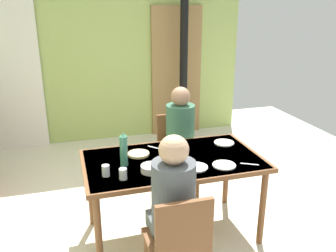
% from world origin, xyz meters
% --- Properties ---
extents(ground_plane, '(7.18, 7.18, 0.00)m').
position_xyz_m(ground_plane, '(0.00, 0.00, 0.00)').
color(ground_plane, silver).
extents(wall_back, '(4.48, 0.10, 2.89)m').
position_xyz_m(wall_back, '(0.00, 2.76, 1.45)').
color(wall_back, '#A6BD65').
rests_on(wall_back, ground_plane).
extents(door_wooden, '(0.80, 0.05, 2.00)m').
position_xyz_m(door_wooden, '(1.21, 2.68, 1.00)').
color(door_wooden, '#997544').
rests_on(door_wooden, ground_plane).
extents(stove_pipe_column, '(0.12, 0.12, 2.89)m').
position_xyz_m(stove_pipe_column, '(1.23, 2.41, 1.45)').
color(stove_pipe_column, black).
rests_on(stove_pipe_column, ground_plane).
extents(curtain_panel, '(0.90, 0.03, 2.43)m').
position_xyz_m(curtain_panel, '(-1.25, 2.66, 1.22)').
color(curtain_panel, white).
rests_on(curtain_panel, ground_plane).
extents(dining_table, '(1.53, 0.86, 0.75)m').
position_xyz_m(dining_table, '(0.34, 0.06, 0.68)').
color(dining_table, brown).
rests_on(dining_table, ground_plane).
extents(chair_near_diner, '(0.40, 0.40, 0.87)m').
position_xyz_m(chair_near_diner, '(0.14, -0.72, 0.50)').
color(chair_near_diner, brown).
rests_on(chair_near_diner, ground_plane).
extents(chair_far_diner, '(0.40, 0.40, 0.87)m').
position_xyz_m(chair_far_diner, '(0.62, 0.84, 0.50)').
color(chair_far_diner, brown).
rests_on(chair_far_diner, ground_plane).
extents(person_near_diner, '(0.30, 0.37, 0.77)m').
position_xyz_m(person_near_diner, '(0.14, -0.59, 0.78)').
color(person_near_diner, '#525A5A').
rests_on(person_near_diner, ground_plane).
extents(person_far_diner, '(0.30, 0.37, 0.77)m').
position_xyz_m(person_far_diner, '(0.62, 0.70, 0.78)').
color(person_far_diner, '#346D55').
rests_on(person_far_diner, ground_plane).
extents(water_bottle_green_near, '(0.06, 0.06, 0.29)m').
position_xyz_m(water_bottle_green_near, '(-0.08, 0.05, 0.88)').
color(water_bottle_green_near, '#3E8468').
rests_on(water_bottle_green_near, dining_table).
extents(water_bottle_green_far, '(0.08, 0.08, 0.29)m').
position_xyz_m(water_bottle_green_far, '(0.29, -0.23, 0.88)').
color(water_bottle_green_far, '#227A4D').
rests_on(water_bottle_green_far, dining_table).
extents(serving_bowl_center, '(0.17, 0.17, 0.05)m').
position_xyz_m(serving_bowl_center, '(0.10, -0.13, 0.78)').
color(serving_bowl_center, silver).
rests_on(serving_bowl_center, dining_table).
extents(dinner_plate_near_left, '(0.20, 0.20, 0.01)m').
position_xyz_m(dinner_plate_near_left, '(0.40, 0.17, 0.75)').
color(dinner_plate_near_left, white).
rests_on(dinner_plate_near_left, dining_table).
extents(dinner_plate_near_right, '(0.19, 0.19, 0.01)m').
position_xyz_m(dinner_plate_near_right, '(0.70, -0.19, 0.75)').
color(dinner_plate_near_right, white).
rests_on(dinner_plate_near_right, dining_table).
extents(dinner_plate_far_center, '(0.19, 0.19, 0.01)m').
position_xyz_m(dinner_plate_far_center, '(0.92, 0.27, 0.75)').
color(dinner_plate_far_center, white).
rests_on(dinner_plate_far_center, dining_table).
extents(dinner_plate_far_side, '(0.19, 0.19, 0.01)m').
position_xyz_m(dinner_plate_far_side, '(0.47, -0.17, 0.75)').
color(dinner_plate_far_side, white).
rests_on(dinner_plate_far_side, dining_table).
extents(drinking_glass_by_near_diner, '(0.06, 0.06, 0.09)m').
position_xyz_m(drinking_glass_by_near_diner, '(-0.25, -0.10, 0.79)').
color(drinking_glass_by_near_diner, silver).
rests_on(drinking_glass_by_near_diner, dining_table).
extents(drinking_glass_by_far_diner, '(0.06, 0.06, 0.09)m').
position_xyz_m(drinking_glass_by_far_diner, '(-0.13, -0.19, 0.79)').
color(drinking_glass_by_far_diner, silver).
rests_on(drinking_glass_by_far_diner, dining_table).
extents(bread_plate_sliced, '(0.19, 0.19, 0.02)m').
position_xyz_m(bread_plate_sliced, '(0.07, 0.22, 0.76)').
color(bread_plate_sliced, '#DBB77A').
rests_on(bread_plate_sliced, dining_table).
extents(cutlery_knife_near, '(0.11, 0.13, 0.00)m').
position_xyz_m(cutlery_knife_near, '(0.25, 0.34, 0.75)').
color(cutlery_knife_near, silver).
rests_on(cutlery_knife_near, dining_table).
extents(cutlery_fork_near, '(0.14, 0.09, 0.00)m').
position_xyz_m(cutlery_fork_near, '(0.92, -0.23, 0.75)').
color(cutlery_fork_near, silver).
rests_on(cutlery_fork_near, dining_table).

